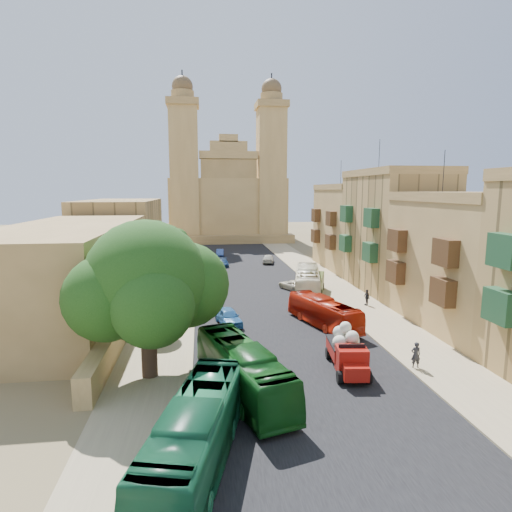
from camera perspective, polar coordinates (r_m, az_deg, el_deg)
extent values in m
plane|color=brown|center=(25.42, 7.90, -18.08)|extent=(260.00, 260.00, 0.00)
cube|color=black|center=(53.44, -0.55, -3.59)|extent=(14.00, 140.00, 0.01)
cube|color=#988664|center=(55.35, 9.28, -3.27)|extent=(5.00, 140.00, 0.01)
cube|color=#988664|center=(53.19, -10.79, -3.80)|extent=(5.00, 140.00, 0.01)
cube|color=#988664|center=(54.68, 6.77, -3.30)|extent=(0.25, 140.00, 0.12)
cube|color=#988664|center=(53.08, -8.09, -3.70)|extent=(0.25, 140.00, 0.12)
cube|color=#1B4528|center=(29.65, 29.80, -5.84)|extent=(0.90, 2.20, 2.00)
cube|color=#1B4528|center=(29.05, 30.30, 0.60)|extent=(0.90, 2.20, 2.00)
cube|color=#A38049|center=(40.10, 26.33, -1.03)|extent=(8.00, 14.00, 10.50)
cube|color=olive|center=(39.62, 26.89, 7.05)|extent=(8.20, 14.00, 0.80)
cylinder|color=black|center=(41.48, 23.75, 10.33)|extent=(0.06, 0.06, 3.60)
cube|color=#452B17|center=(34.72, 23.62, -4.37)|extent=(0.90, 2.20, 2.00)
cube|color=#452B17|center=(41.48, 18.09, -2.02)|extent=(0.90, 2.20, 2.00)
cube|color=#452B17|center=(34.21, 23.92, 0.43)|extent=(0.90, 2.20, 2.00)
cube|color=#452B17|center=(41.05, 18.28, 2.02)|extent=(0.90, 2.20, 2.00)
cube|color=#AD884F|center=(52.05, 17.92, 2.90)|extent=(8.00, 14.00, 13.00)
cube|color=olive|center=(51.85, 18.29, 10.50)|extent=(8.20, 14.00, 0.80)
cylinder|color=black|center=(54.12, 16.12, 12.84)|extent=(0.06, 0.06, 3.60)
cube|color=#1B4528|center=(46.88, 14.94, 0.50)|extent=(0.90, 2.20, 2.00)
cube|color=#1B4528|center=(54.15, 11.81, 1.69)|extent=(0.90, 2.20, 2.00)
cube|color=#1B4528|center=(46.52, 15.11, 4.94)|extent=(0.90, 2.20, 2.00)
cube|color=#1B4528|center=(53.84, 11.94, 5.54)|extent=(0.90, 2.20, 2.00)
cube|color=#A38049|center=(65.00, 12.65, 3.54)|extent=(8.00, 14.00, 11.50)
cube|color=olive|center=(64.75, 12.83, 8.96)|extent=(8.20, 14.00, 0.80)
cylinder|color=black|center=(67.12, 11.25, 10.88)|extent=(0.06, 0.06, 3.60)
cube|color=#452B17|center=(60.03, 9.88, 1.88)|extent=(0.90, 2.20, 2.00)
cube|color=#452B17|center=(67.51, 7.92, 2.68)|extent=(0.90, 2.20, 2.00)
cube|color=#452B17|center=(59.74, 9.96, 4.94)|extent=(0.90, 2.20, 2.00)
cube|color=#452B17|center=(67.25, 7.98, 5.41)|extent=(0.90, 2.20, 2.00)
cube|color=#A38049|center=(43.61, -15.54, -5.55)|extent=(1.00, 40.00, 1.80)
cube|color=olive|center=(42.19, -23.53, -1.85)|extent=(10.00, 28.00, 8.40)
cube|color=#AD884F|center=(67.20, -17.47, 2.87)|extent=(10.00, 22.00, 10.00)
cube|color=#A38049|center=(103.12, -3.93, 6.29)|extent=(26.00, 20.00, 14.00)
cube|color=olive|center=(93.14, -3.50, 2.26)|extent=(28.00, 4.00, 1.80)
cube|color=olive|center=(94.25, -3.62, 7.88)|extent=(12.00, 2.00, 16.00)
cube|color=#A38049|center=(94.53, -3.68, 13.28)|extent=(12.60, 2.40, 1.60)
cube|color=#A38049|center=(94.68, -3.69, 14.31)|extent=(8.00, 2.00, 2.40)
cube|color=#A38049|center=(94.87, -3.70, 15.39)|extent=(4.00, 2.00, 1.60)
cube|color=#A38049|center=(95.45, -9.50, 10.49)|extent=(6.00, 6.00, 29.00)
cube|color=olive|center=(97.11, -9.74, 19.43)|extent=(6.80, 6.80, 1.40)
cylinder|color=olive|center=(97.42, -9.76, 20.36)|extent=(4.80, 4.80, 1.80)
sphere|color=brown|center=(97.80, -9.79, 21.39)|extent=(4.40, 4.40, 4.40)
cylinder|color=black|center=(98.36, -9.83, 22.75)|extent=(0.28, 0.28, 1.80)
cube|color=#A38049|center=(96.66, 2.02, 10.58)|extent=(6.00, 6.00, 29.00)
cube|color=olive|center=(98.31, 2.07, 19.41)|extent=(6.80, 6.80, 1.40)
cylinder|color=olive|center=(98.61, 2.08, 20.33)|extent=(4.80, 4.80, 1.80)
sphere|color=brown|center=(98.99, 2.08, 21.35)|extent=(4.40, 4.40, 4.40)
cylinder|color=black|center=(99.54, 2.09, 22.70)|extent=(0.28, 0.28, 1.80)
cylinder|color=#37261B|center=(27.76, -14.08, -11.71)|extent=(0.98, 0.98, 3.71)
sphere|color=#15370F|center=(26.61, -14.41, -3.22)|extent=(7.41, 7.41, 7.41)
sphere|color=#15370F|center=(27.68, -9.25, -3.83)|extent=(5.46, 5.46, 5.46)
sphere|color=#15370F|center=(26.29, -19.24, -5.32)|extent=(5.07, 5.07, 5.07)
sphere|color=#15370F|center=(24.50, -13.62, -6.56)|extent=(4.68, 4.68, 4.68)
sphere|color=#15370F|center=(28.70, -16.08, -0.83)|extent=(4.29, 4.29, 4.29)
cylinder|color=#37261B|center=(35.61, -13.34, -8.44)|extent=(0.44, 0.44, 2.11)
sphere|color=#15370F|center=(35.04, -13.47, -5.11)|extent=(3.07, 3.07, 3.07)
cylinder|color=#37261B|center=(47.17, -11.85, -4.22)|extent=(0.44, 0.44, 1.98)
sphere|color=#15370F|center=(46.77, -11.93, -1.84)|extent=(2.88, 2.88, 2.88)
cylinder|color=#37261B|center=(58.87, -10.97, -1.43)|extent=(0.44, 0.44, 2.35)
sphere|color=#15370F|center=(58.50, -11.03, 0.86)|extent=(3.42, 3.42, 3.42)
cylinder|color=#37261B|center=(70.69, -10.37, 0.30)|extent=(0.44, 0.44, 2.40)
sphere|color=#15370F|center=(70.38, -10.43, 2.25)|extent=(3.49, 3.49, 3.49)
cube|color=maroon|center=(29.40, 11.71, -12.06)|extent=(2.25, 3.31, 0.78)
cube|color=black|center=(29.25, 11.74, -11.27)|extent=(2.30, 3.36, 0.10)
cube|color=maroon|center=(27.57, 12.62, -13.34)|extent=(1.97, 1.67, 1.56)
cube|color=maroon|center=(26.77, 13.11, -14.85)|extent=(1.58, 1.20, 0.86)
cube|color=black|center=(27.35, 12.66, -12.17)|extent=(1.64, 0.28, 0.78)
cylinder|color=black|center=(26.99, 11.09, -15.58)|extent=(0.39, 0.81, 0.78)
cylinder|color=black|center=(27.38, 14.77, -15.35)|extent=(0.39, 0.81, 0.78)
cylinder|color=black|center=(30.43, 9.62, -12.66)|extent=(0.39, 0.81, 0.78)
cylinder|color=black|center=(30.78, 12.86, -12.51)|extent=(0.39, 0.81, 0.78)
sphere|color=beige|center=(28.61, 11.11, -11.25)|extent=(0.95, 0.95, 0.95)
sphere|color=beige|center=(29.03, 12.71, -11.00)|extent=(0.95, 0.95, 0.95)
sphere|color=beige|center=(29.66, 11.54, -10.54)|extent=(0.95, 0.95, 0.95)
sphere|color=beige|center=(29.03, 11.07, -9.96)|extent=(0.86, 0.86, 0.86)
sphere|color=beige|center=(28.39, 12.72, -10.54)|extent=(0.86, 0.86, 0.86)
sphere|color=beige|center=(28.82, 11.84, -9.31)|extent=(0.78, 0.78, 0.78)
cube|color=#3C4B1C|center=(48.60, 7.61, -3.68)|extent=(3.71, 5.41, 2.05)
cylinder|color=black|center=(47.15, 6.23, -4.81)|extent=(0.58, 0.88, 0.82)
cylinder|color=black|center=(46.99, 8.60, -4.91)|extent=(0.58, 0.88, 0.82)
cylinder|color=black|center=(50.50, 6.66, -3.91)|extent=(0.58, 0.88, 0.82)
cylinder|color=black|center=(50.35, 8.87, -3.99)|extent=(0.58, 0.88, 0.82)
imported|color=#155836|center=(19.41, -7.87, -22.28)|extent=(4.97, 10.77, 2.92)
imported|color=#114E17|center=(25.03, -1.83, -14.82)|extent=(5.18, 10.54, 2.86)
imported|color=#AC1C09|center=(36.96, 9.00, -7.43)|extent=(4.59, 8.82, 2.40)
imported|color=#FFF2CE|center=(47.44, 6.87, -3.40)|extent=(5.00, 11.03, 2.99)
imported|color=#2D69A3|center=(37.14, -3.71, -8.06)|extent=(2.53, 4.39, 1.41)
imported|color=silver|center=(54.72, -5.77, -2.68)|extent=(2.41, 4.01, 1.25)
imported|color=beige|center=(49.97, 4.91, -3.84)|extent=(3.35, 4.43, 1.12)
imported|color=navy|center=(64.95, -4.39, -0.91)|extent=(1.57, 3.78, 1.09)
imported|color=beige|center=(67.74, 1.63, -0.35)|extent=(2.47, 4.41, 1.42)
imported|color=#4467C4|center=(75.31, -4.83, 0.46)|extent=(1.39, 3.61, 1.17)
imported|color=#2D2C2E|center=(30.28, 20.52, -12.25)|extent=(0.66, 0.46, 1.74)
imported|color=#29292F|center=(44.42, 14.55, -5.36)|extent=(0.54, 1.00, 1.63)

